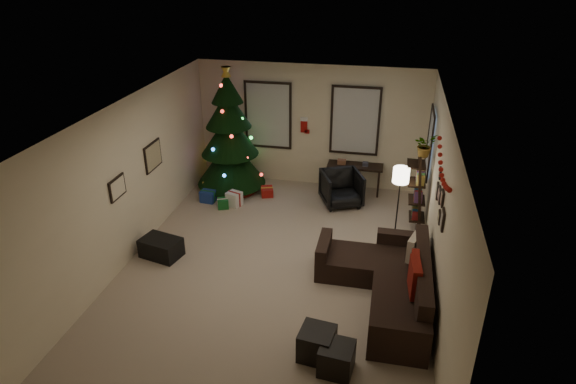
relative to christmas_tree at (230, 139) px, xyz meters
The scene contains 29 objects.
floor 3.50m from the christmas_tree, 59.83° to the right, with size 7.00×7.00×0.00m, color tan.
ceiling 3.64m from the christmas_tree, 59.83° to the right, with size 7.00×7.00×0.00m, color white.
wall_back 1.79m from the christmas_tree, 21.24° to the left, with size 5.00×5.00×0.00m, color beige.
wall_front 6.57m from the christmas_tree, 75.36° to the right, with size 5.00×5.00×0.00m, color beige.
wall_left 2.98m from the christmas_tree, 106.40° to the right, with size 7.00×7.00×0.00m, color beige.
wall_right 5.05m from the christmas_tree, 34.46° to the right, with size 7.00×7.00×0.00m, color beige.
window_back_left 1.02m from the christmas_tree, 40.92° to the left, with size 1.05×0.06×1.50m.
window_back_right 2.71m from the christmas_tree, 13.26° to the left, with size 1.05×0.06×1.50m.
window_right_wall 4.15m from the christmas_tree, ahead, with size 0.06×0.90×1.30m.
christmas_tree is the anchor object (origin of this frame).
presents 1.19m from the christmas_tree, 81.56° to the right, with size 1.50×1.01×0.30m.
sofa 4.86m from the christmas_tree, 42.47° to the right, with size 1.72×2.51×0.83m.
pillow_red_a 5.28m from the christmas_tree, 42.62° to the right, with size 0.13×0.48×0.48m, color maroon.
pillow_red_b 5.13m from the christmas_tree, 40.71° to the right, with size 0.11×0.42×0.42m, color maroon.
pillow_cream 4.77m from the christmas_tree, 35.25° to the right, with size 0.11×0.39×0.39m, color beige.
ottoman_near 5.47m from the christmas_tree, 60.44° to the right, with size 0.44×0.44×0.42m, color black.
ottoman_far 5.78m from the christmas_tree, 58.95° to the right, with size 0.42×0.42×0.39m, color black.
desk 2.78m from the christmas_tree, ahead, with size 1.19×0.43×0.64m.
desk_chair 2.62m from the christmas_tree, ahead, with size 0.71×0.67×0.73m, color black.
bookshelf 4.13m from the christmas_tree, 15.72° to the right, with size 0.30×0.47×1.59m.
potted_plant 4.19m from the christmas_tree, 16.80° to the right, with size 0.48×0.42×0.53m, color #4C4C4C.
floor_lamp 3.86m from the christmas_tree, 20.71° to the right, with size 0.29×0.29×1.38m.
art_map 2.10m from the christmas_tree, 113.28° to the right, with size 0.04×0.60×0.50m.
art_abstract 3.30m from the christmas_tree, 104.43° to the right, with size 0.04×0.45×0.35m.
gallery 5.09m from the christmas_tree, 35.28° to the right, with size 0.03×1.25×0.54m.
garland 5.11m from the christmas_tree, 35.15° to the right, with size 0.08×1.90×0.30m, color #A5140C, non-canonical shape.
stocking_left 1.65m from the christmas_tree, 22.14° to the left, with size 0.20×0.05×0.36m.
stocking_right 2.01m from the christmas_tree, 22.17° to the left, with size 0.20×0.05×0.36m.
storage_bin 3.08m from the christmas_tree, 97.03° to the right, with size 0.67×0.45×0.34m, color black.
Camera 1 is at (1.65, -6.72, 4.80)m, focal length 30.91 mm.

